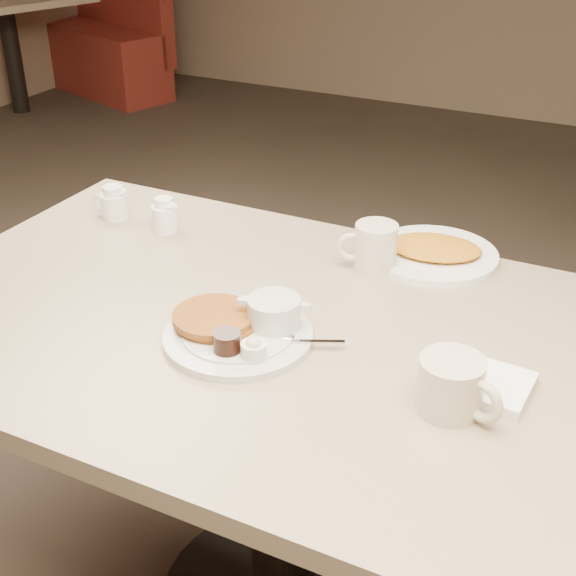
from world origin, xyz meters
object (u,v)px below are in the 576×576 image
at_px(hash_plate, 434,252).
at_px(booth_back_left, 98,33).
at_px(diner_table, 283,401).
at_px(main_plate, 242,327).
at_px(creamer_left, 114,204).
at_px(creamer_right, 165,216).
at_px(coffee_mug_far, 374,247).
at_px(coffee_mug_near, 453,385).

distance_m(hash_plate, booth_back_left, 4.39).
xyz_separation_m(diner_table, main_plate, (-0.05, -0.07, 0.19)).
relative_size(creamer_left, booth_back_left, 0.06).
height_order(creamer_right, booth_back_left, booth_back_left).
bearing_deg(main_plate, booth_back_left, 131.97).
relative_size(diner_table, hash_plate, 4.73).
bearing_deg(creamer_left, creamer_right, -2.09).
distance_m(coffee_mug_far, hash_plate, 0.15).
distance_m(creamer_right, booth_back_left, 4.08).
bearing_deg(creamer_right, main_plate, -40.04).
height_order(coffee_mug_near, booth_back_left, booth_back_left).
height_order(main_plate, creamer_right, creamer_right).
xyz_separation_m(creamer_left, booth_back_left, (-2.52, 3.06, -0.38)).
relative_size(creamer_right, booth_back_left, 0.05).
height_order(diner_table, coffee_mug_near, coffee_mug_near).
distance_m(coffee_mug_near, creamer_left, 0.98).
height_order(diner_table, hash_plate, hash_plate).
relative_size(main_plate, hash_plate, 1.10).
distance_m(coffee_mug_near, creamer_right, 0.84).
relative_size(coffee_mug_far, hash_plate, 0.42).
height_order(creamer_left, booth_back_left, booth_back_left).
bearing_deg(booth_back_left, hash_plate, -41.98).
xyz_separation_m(main_plate, booth_back_left, (-3.04, 3.38, -0.36)).
bearing_deg(coffee_mug_near, diner_table, 163.18).
relative_size(diner_table, coffee_mug_near, 9.65).
bearing_deg(creamer_left, coffee_mug_near, -21.41).
xyz_separation_m(coffee_mug_far, creamer_right, (-0.49, -0.03, -0.01)).
relative_size(creamer_right, hash_plate, 0.26).
bearing_deg(creamer_left, hash_plate, 10.30).
height_order(hash_plate, booth_back_left, booth_back_left).
xyz_separation_m(diner_table, coffee_mug_near, (0.34, -0.10, 0.22)).
bearing_deg(coffee_mug_far, diner_table, -103.13).
distance_m(diner_table, booth_back_left, 4.53).
distance_m(diner_table, main_plate, 0.21).
xyz_separation_m(hash_plate, booth_back_left, (-3.25, 2.93, -0.35)).
xyz_separation_m(coffee_mug_far, hash_plate, (0.10, 0.11, -0.04)).
bearing_deg(main_plate, hash_plate, 65.11).
relative_size(diner_table, creamer_left, 15.97).
relative_size(creamer_left, creamer_right, 1.15).
xyz_separation_m(coffee_mug_far, creamer_left, (-0.64, -0.03, -0.01)).
bearing_deg(hash_plate, coffee_mug_near, -70.05).
xyz_separation_m(main_plate, creamer_left, (-0.52, 0.32, 0.01)).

